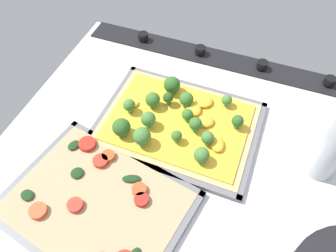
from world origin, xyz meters
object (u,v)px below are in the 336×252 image
Objects in this scene: broccoli_pizza at (176,121)px; baking_tray_back at (97,205)px; baking_tray_front at (178,126)px; veggie_pizza_back at (96,203)px.

baking_tray_back is (7.79, 23.25, -1.73)cm from broccoli_pizza.
veggie_pizza_back is (8.20, 23.29, 0.72)cm from baking_tray_front.
veggie_pizza_back is at bearing 70.60° from baking_tray_front.
baking_tray_back is at bearing 72.84° from veggie_pizza_back.
broccoli_pizza is at bearing 17.69° from baking_tray_front.
baking_tray_back is 1.08× the size of veggie_pizza_back.
baking_tray_back is at bearing 71.48° from broccoli_pizza.
veggie_pizza_back reaches higher than baking_tray_front.
broccoli_pizza reaches higher than baking_tray_back.
baking_tray_front and baking_tray_back have the same top height.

